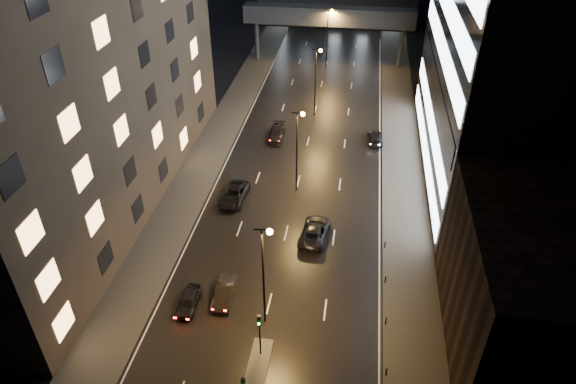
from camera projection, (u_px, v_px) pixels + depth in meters
name	position (u px, v px, depth m)	size (l,w,h in m)	color
ground	(308.00, 141.00, 70.00)	(160.00, 160.00, 0.00)	black
sidewalk_left	(209.00, 152.00, 67.40)	(5.00, 110.00, 0.15)	#383533
sidewalk_right	(402.00, 167.00, 64.38)	(5.00, 110.00, 0.15)	#383533
building_left	(56.00, 19.00, 48.33)	(15.00, 48.00, 40.00)	#2D2319
building_right_low	(524.00, 287.00, 38.95)	(10.00, 18.00, 12.00)	black
skybridge	(329.00, 17.00, 89.65)	(30.00, 3.00, 10.00)	#333335
median_island	(254.00, 381.00, 39.01)	(1.60, 8.00, 0.15)	#383533
traffic_signal_near	(259.00, 329.00, 39.32)	(0.28, 0.34, 4.40)	black
bollard_row	(386.00, 346.00, 41.26)	(0.12, 25.12, 0.90)	black
streetlight_near	(265.00, 265.00, 40.25)	(1.45, 0.50, 10.15)	black
streetlight_mid_a	(298.00, 142.00, 56.52)	(1.45, 0.50, 10.15)	black
streetlight_mid_b	(317.00, 74.00, 72.79)	(1.45, 0.50, 10.15)	black
streetlight_far	(328.00, 31.00, 89.05)	(1.45, 0.50, 10.15)	black
car_away_a	(189.00, 301.00, 44.97)	(1.58, 3.92, 1.34)	black
car_away_b	(225.00, 292.00, 45.73)	(1.53, 4.39, 1.45)	black
car_away_c	(234.00, 195.00, 58.17)	(2.54, 5.51, 1.53)	black
car_away_d	(277.00, 133.00, 70.28)	(2.06, 5.07, 1.47)	black
car_toward_a	(315.00, 231.00, 52.77)	(2.61, 5.66, 1.57)	black
car_toward_b	(375.00, 137.00, 69.51)	(1.84, 4.53, 1.32)	black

